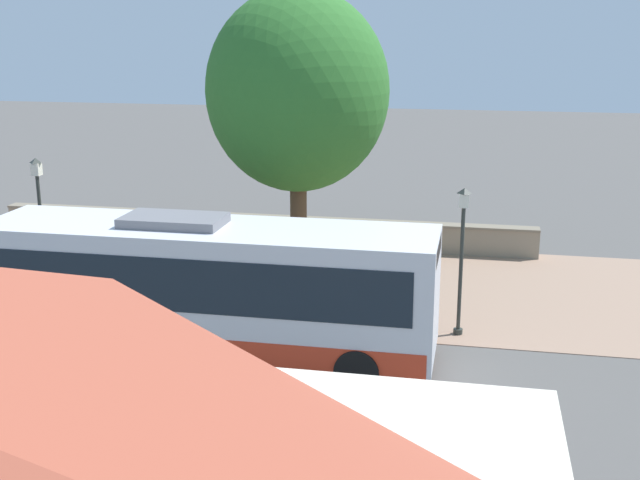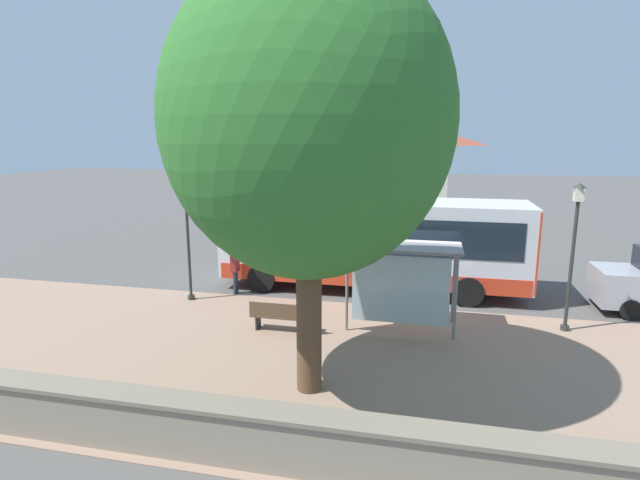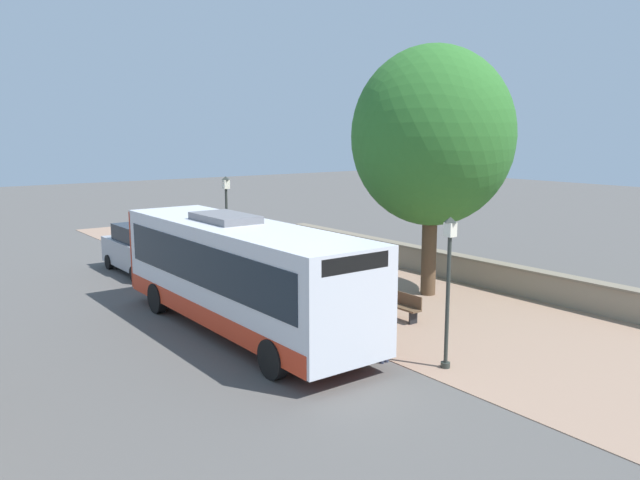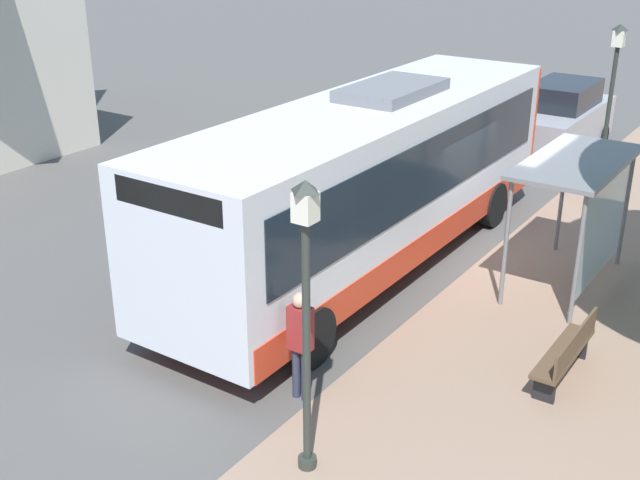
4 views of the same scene
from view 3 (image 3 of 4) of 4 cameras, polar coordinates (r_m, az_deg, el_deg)
The scene contains 11 objects.
ground_plane at distance 21.50m, azimuth -5.24°, elevation -6.24°, with size 120.00×120.00×0.00m, color #514F4C.
sidewalk_plaza at distance 24.08m, azimuth 3.93°, elevation -4.46°, with size 9.00×44.00×0.02m.
stone_wall at distance 26.73m, azimuth 10.53°, elevation -2.02°, with size 0.60×20.00×1.06m.
bus at distance 18.77m, azimuth -7.41°, elevation -2.95°, with size 2.79×10.75×3.47m.
bus_shelter at distance 21.75m, azimuth -0.59°, elevation -0.53°, with size 1.56×3.27×2.46m.
pedestrian at distance 16.30m, azimuth 5.93°, elevation -7.75°, with size 0.34×0.23×1.72m.
bench at distance 20.28m, azimuth 7.14°, elevation -5.84°, with size 0.40×1.86×0.88m.
street_lamp_near at distance 15.81m, azimuth 11.66°, elevation -3.55°, with size 0.28×0.28×3.88m.
street_lamp_far at distance 25.08m, azimuth -8.53°, elevation 1.86°, with size 0.28×0.28×4.24m.
shade_tree at distance 22.78m, azimuth 10.24°, elevation 9.27°, with size 5.79×5.79×8.98m.
parked_car_behind_bus at distance 27.74m, azimuth -16.14°, elevation -0.86°, with size 1.92×4.67×2.05m.
Camera 3 is at (10.82, 17.63, 5.88)m, focal length 35.00 mm.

